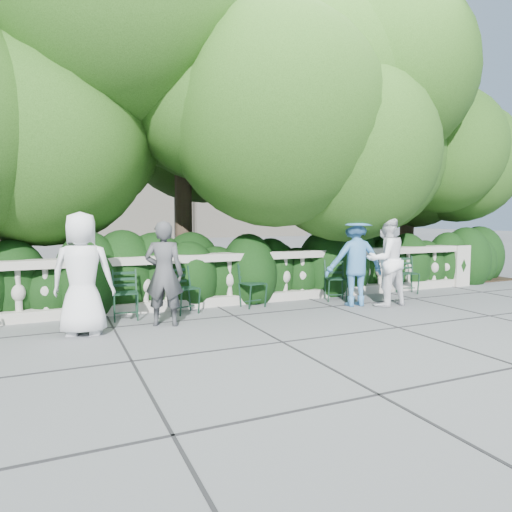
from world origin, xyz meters
name	(u,v)px	position (x,y,z in m)	size (l,w,h in m)	color
ground	(281,323)	(0.00, 0.00, 0.00)	(90.00, 90.00, 0.00)	#585A61
balustrade	(239,279)	(0.00, 1.80, 0.49)	(12.00, 0.44, 1.00)	#9E998E
shrub_hedge	(219,294)	(0.00, 3.00, 0.00)	(15.00, 2.60, 1.70)	black
tree_canopy	(244,115)	(0.69, 3.19, 3.96)	(15.04, 6.52, 6.78)	#3F3023
chair_a	(126,322)	(-2.25, 1.11, 0.00)	(0.44, 0.48, 0.84)	black
chair_b	(190,315)	(-1.18, 1.19, 0.00)	(0.44, 0.48, 0.84)	black
chair_d	(257,308)	(0.13, 1.24, 0.00)	(0.44, 0.48, 0.84)	black
chair_e	(410,294)	(3.79, 1.24, 0.00)	(0.44, 0.48, 0.84)	black
chair_f	(337,302)	(1.85, 1.15, 0.00)	(0.44, 0.48, 0.84)	black
person_businessman	(82,274)	(-2.93, 0.53, 0.89)	(0.87, 0.56, 1.77)	white
person_woman_grey	(164,274)	(-1.74, 0.61, 0.82)	(0.60, 0.39, 1.64)	#3C3D40
person_casual_man	(385,260)	(2.46, 0.48, 0.88)	(0.86, 0.67, 1.76)	white
person_older_blue	(355,259)	(1.94, 0.72, 0.89)	(1.16, 0.66, 1.79)	teal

